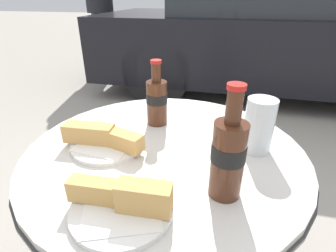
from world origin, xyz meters
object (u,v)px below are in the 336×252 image
object	(u,v)px
cola_bottle_left	(228,155)
cola_bottle_right	(157,100)
lunch_plate_far	(123,202)
bistro_table	(165,186)
parked_car	(278,36)
pedestrian	(99,1)
lunch_plate_near	(105,140)
drinking_glass	(258,128)

from	to	relation	value
cola_bottle_left	cola_bottle_right	size ratio (longest dim) A/B	1.17
lunch_plate_far	bistro_table	bearing A→B (deg)	85.08
cola_bottle_left	parked_car	bearing A→B (deg)	80.41
cola_bottle_left	pedestrian	size ratio (longest dim) A/B	0.14
lunch_plate_near	bistro_table	bearing A→B (deg)	11.75
cola_bottle_right	lunch_plate_far	xyz separation A→B (m)	(0.04, -0.40, -0.06)
bistro_table	cola_bottle_left	bearing A→B (deg)	-41.70
lunch_plate_far	pedestrian	xyz separation A→B (m)	(-1.62, 3.20, 0.27)
cola_bottle_left	drinking_glass	bearing A→B (deg)	69.25
drinking_glass	lunch_plate_near	size ratio (longest dim) A/B	0.63
bistro_table	lunch_plate_near	world-z (taller)	lunch_plate_near
parked_car	cola_bottle_right	bearing A→B (deg)	-105.71
cola_bottle_left	bistro_table	bearing A→B (deg)	138.30
lunch_plate_near	pedestrian	distance (m)	3.34
cola_bottle_right	lunch_plate_far	world-z (taller)	cola_bottle_right
drinking_glass	parked_car	size ratio (longest dim) A/B	0.04
cola_bottle_left	lunch_plate_near	size ratio (longest dim) A/B	1.04
cola_bottle_right	parked_car	size ratio (longest dim) A/B	0.05
lunch_plate_near	parked_car	distance (m)	2.84
cola_bottle_right	lunch_plate_near	distance (m)	0.22
drinking_glass	cola_bottle_right	bearing A→B (deg)	162.32
cola_bottle_left	cola_bottle_right	bearing A→B (deg)	127.93
parked_car	pedestrian	distance (m)	2.33
cola_bottle_right	pedestrian	bearing A→B (deg)	119.37
cola_bottle_left	lunch_plate_near	bearing A→B (deg)	160.68
bistro_table	parked_car	xyz separation A→B (m)	(0.65, 2.68, 0.09)
cola_bottle_left	parked_car	world-z (taller)	parked_car
bistro_table	cola_bottle_right	world-z (taller)	cola_bottle_right
drinking_glass	pedestrian	xyz separation A→B (m)	(-1.88, 2.90, 0.23)
drinking_glass	pedestrian	size ratio (longest dim) A/B	0.09
bistro_table	pedestrian	xyz separation A→B (m)	(-1.64, 2.95, 0.44)
drinking_glass	lunch_plate_near	xyz separation A→B (m)	(-0.41, -0.08, -0.05)
bistro_table	lunch_plate_near	xyz separation A→B (m)	(-0.17, -0.03, 0.16)
cola_bottle_left	lunch_plate_near	xyz separation A→B (m)	(-0.34, 0.12, -0.07)
bistro_table	pedestrian	world-z (taller)	pedestrian
lunch_plate_near	parked_car	bearing A→B (deg)	73.31
cola_bottle_left	parked_car	xyz separation A→B (m)	(0.48, 2.83, -0.15)
lunch_plate_far	parked_car	size ratio (longest dim) A/B	0.05
cola_bottle_right	parked_car	bearing A→B (deg)	74.29
lunch_plate_near	pedestrian	world-z (taller)	pedestrian
parked_car	pedestrian	bearing A→B (deg)	173.44
lunch_plate_far	cola_bottle_left	bearing A→B (deg)	27.28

